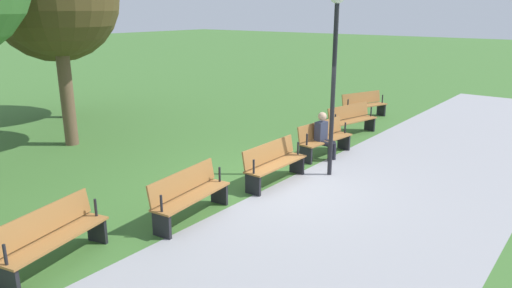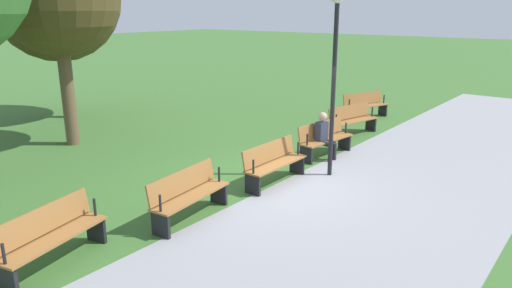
{
  "view_description": "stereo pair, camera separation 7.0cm",
  "coord_description": "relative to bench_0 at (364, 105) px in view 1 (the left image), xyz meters",
  "views": [
    {
      "loc": [
        7.92,
        5.57,
        3.69
      ],
      "look_at": [
        0.0,
        -0.56,
        0.8
      ],
      "focal_mm": 32.81,
      "sensor_mm": 36.0,
      "label": 1
    },
    {
      "loc": [
        7.88,
        5.63,
        3.69
      ],
      "look_at": [
        0.0,
        -0.56,
        0.8
      ],
      "focal_mm": 32.81,
      "sensor_mm": 36.0,
      "label": 2
    }
  ],
  "objects": [
    {
      "name": "bench_2",
      "position": [
        4.73,
        1.12,
        0.0
      ],
      "size": [
        1.82,
        0.68,
        0.89
      ],
      "rotation": [
        0.0,
        0.0,
        -0.12
      ],
      "color": "#996633",
      "rests_on": "ground"
    },
    {
      "name": "bench_0",
      "position": [
        0.0,
        0.0,
        0.0
      ],
      "size": [
        1.83,
        1.05,
        0.89
      ],
      "rotation": [
        0.0,
        0.0,
        -0.35
      ],
      "color": "#996633",
      "rests_on": "ground"
    },
    {
      "name": "bench_3",
      "position": [
        7.16,
        1.26,
        0.0
      ],
      "size": [
        1.78,
        0.47,
        0.89
      ],
      "color": "#996633",
      "rests_on": "ground"
    },
    {
      "name": "ground_plane",
      "position": [
        7.16,
        1.33,
        -0.47
      ],
      "size": [
        120.0,
        120.0,
        0.0
      ],
      "primitive_type": "plane",
      "color": "#3D6B2D"
    },
    {
      "name": "person_seated",
      "position": [
        4.95,
        1.24,
        0.16
      ],
      "size": [
        0.37,
        0.55,
        1.2
      ],
      "rotation": [
        0.0,
        0.0,
        -0.12
      ],
      "color": "#2D3347",
      "rests_on": "ground"
    },
    {
      "name": "path_paving",
      "position": [
        7.16,
        3.64,
        -0.47
      ],
      "size": [
        29.0,
        4.55,
        0.01
      ],
      "primitive_type": "cube",
      "color": "#939399",
      "rests_on": "ground"
    },
    {
      "name": "bench_5",
      "position": [
        11.99,
        0.7,
        0.0
      ],
      "size": [
        1.84,
        0.87,
        0.89
      ],
      "rotation": [
        0.0,
        0.0,
        0.23
      ],
      "color": "#996633",
      "rests_on": "ground"
    },
    {
      "name": "bench_1",
      "position": [
        2.33,
        0.7,
        0.0
      ],
      "size": [
        1.84,
        0.87,
        0.89
      ],
      "rotation": [
        0.0,
        0.0,
        -0.23
      ],
      "color": "#996633",
      "rests_on": "ground"
    },
    {
      "name": "lamp_post",
      "position": [
        5.95,
        1.98,
        2.39
      ],
      "size": [
        0.32,
        0.32,
        4.13
      ],
      "color": "black",
      "rests_on": "ground"
    },
    {
      "name": "bench_4",
      "position": [
        9.59,
        1.12,
        0.0
      ],
      "size": [
        1.82,
        0.68,
        0.89
      ],
      "rotation": [
        0.0,
        0.0,
        0.12
      ],
      "color": "#996633",
      "rests_on": "ground"
    }
  ]
}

